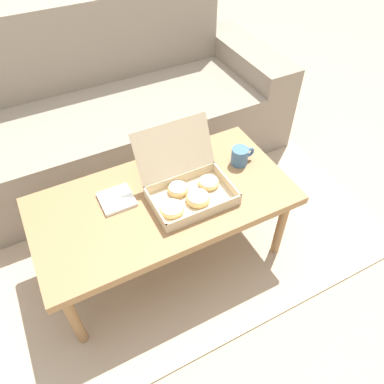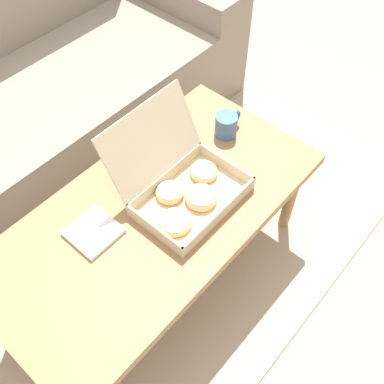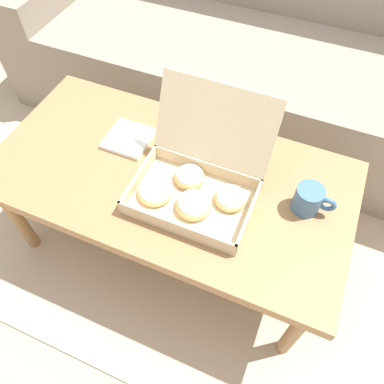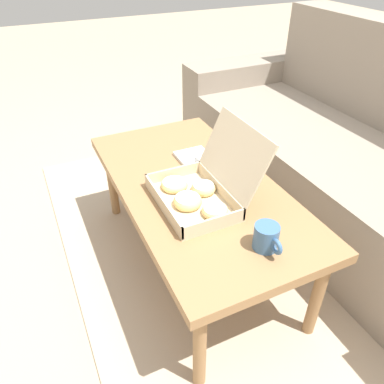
% 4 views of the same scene
% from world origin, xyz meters
% --- Properties ---
extents(ground_plane, '(12.00, 12.00, 0.00)m').
position_xyz_m(ground_plane, '(0.00, 0.00, 0.00)').
color(ground_plane, tan).
extents(area_rug, '(2.36, 1.86, 0.01)m').
position_xyz_m(area_rug, '(0.00, 0.30, 0.01)').
color(area_rug, tan).
rests_on(area_rug, ground_plane).
extents(couch, '(2.24, 0.83, 0.93)m').
position_xyz_m(couch, '(0.00, 0.82, 0.31)').
color(couch, gray).
rests_on(couch, ground_plane).
extents(coffee_table, '(1.16, 0.59, 0.45)m').
position_xyz_m(coffee_table, '(0.00, -0.09, 0.40)').
color(coffee_table, '#997047').
rests_on(coffee_table, ground_plane).
extents(pastry_box, '(0.36, 0.34, 0.28)m').
position_xyz_m(pastry_box, '(0.11, -0.12, 0.50)').
color(pastry_box, beige).
rests_on(pastry_box, coffee_table).
extents(coffee_mug, '(0.12, 0.08, 0.09)m').
position_xyz_m(coffee_mug, '(0.43, -0.04, 0.49)').
color(coffee_mug, '#3D6693').
rests_on(coffee_mug, coffee_table).
extents(napkin_stack, '(0.14, 0.14, 0.02)m').
position_xyz_m(napkin_stack, '(-0.19, -0.01, 0.45)').
color(napkin_stack, white).
rests_on(napkin_stack, coffee_table).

